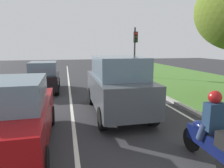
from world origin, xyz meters
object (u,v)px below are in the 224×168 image
rider_person (213,116)px  traffic_light_near_right (135,45)px  motorcycle (212,143)px  car_hatchback_far (44,77)px  car_suv_ahead (117,85)px  car_sedan_left_lane (14,115)px

rider_person → traffic_light_near_right: bearing=79.2°
motorcycle → traffic_light_near_right: (2.81, 13.31, 2.24)m
traffic_light_near_right → car_hatchback_far: bearing=-149.0°
car_suv_ahead → motorcycle: car_suv_ahead is taller
car_suv_ahead → traffic_light_near_right: bearing=67.4°
car_hatchback_far → motorcycle: size_ratio=1.95×
car_suv_ahead → car_hatchback_far: size_ratio=1.21×
car_hatchback_far → traffic_light_near_right: bearing=30.4°
rider_person → car_sedan_left_lane: bearing=158.1°
car_sedan_left_lane → rider_person: (4.42, -1.87, 0.27)m
car_suv_ahead → car_sedan_left_lane: size_ratio=1.05×
car_sedan_left_lane → rider_person: size_ratio=3.70×
car_hatchback_far → rider_person: 9.96m
car_sedan_left_lane → traffic_light_near_right: 13.61m
car_sedan_left_lane → traffic_light_near_right: (7.22, 11.38, 1.89)m
motorcycle → traffic_light_near_right: size_ratio=0.45×
car_suv_ahead → motorcycle: 4.27m
car_suv_ahead → rider_person: (1.10, -4.03, 0.02)m
car_suv_ahead → rider_person: bearing=-74.3°
motorcycle → car_suv_ahead: bearing=106.2°
car_suv_ahead → motorcycle: size_ratio=2.37×
car_sedan_left_lane → motorcycle: car_sedan_left_lane is taller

